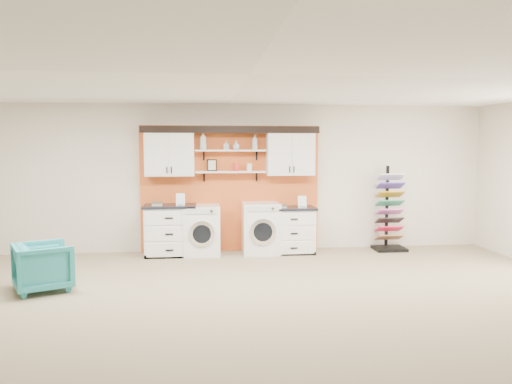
{
  "coord_description": "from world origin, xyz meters",
  "views": [
    {
      "loc": [
        -0.52,
        -5.55,
        2.02
      ],
      "look_at": [
        0.32,
        2.3,
        1.28
      ],
      "focal_mm": 35.0,
      "sensor_mm": 36.0,
      "label": 1
    }
  ],
  "objects": [
    {
      "name": "accent_panel",
      "position": [
        0.0,
        3.96,
        1.2
      ],
      "size": [
        3.4,
        0.07,
        2.4
      ],
      "primitive_type": "cube",
      "color": "#CF5923",
      "rests_on": "wall_back"
    },
    {
      "name": "floor",
      "position": [
        0.0,
        0.0,
        0.0
      ],
      "size": [
        10.0,
        10.0,
        0.0
      ],
      "primitive_type": "plane",
      "color": "gray",
      "rests_on": "ground"
    },
    {
      "name": "washer",
      "position": [
        -0.55,
        3.64,
        0.46
      ],
      "size": [
        0.66,
        0.71,
        0.92
      ],
      "color": "white",
      "rests_on": "floor"
    },
    {
      "name": "soap_bottle_b",
      "position": [
        -0.08,
        3.8,
        2.03
      ],
      "size": [
        0.1,
        0.11,
        0.17
      ],
      "primitive_type": "imported",
      "rotation": [
        0.0,
        0.0,
        2.53
      ],
      "color": "silver",
      "rests_on": "shelf_upper"
    },
    {
      "name": "sample_rack",
      "position": [
        3.06,
        3.68,
        0.52
      ],
      "size": [
        0.6,
        0.5,
        1.63
      ],
      "rotation": [
        0.0,
        0.0,
        -0.01
      ],
      "color": "black",
      "rests_on": "floor"
    },
    {
      "name": "upper_cabinet_right",
      "position": [
        1.13,
        3.79,
        1.88
      ],
      "size": [
        0.9,
        0.35,
        0.84
      ],
      "color": "white",
      "rests_on": "wall_back"
    },
    {
      "name": "dryer",
      "position": [
        0.55,
        3.64,
        0.48
      ],
      "size": [
        0.68,
        0.71,
        0.96
      ],
      "color": "white",
      "rests_on": "floor"
    },
    {
      "name": "soap_bottle_d",
      "position": [
        0.45,
        3.8,
        2.09
      ],
      "size": [
        0.13,
        0.13,
        0.29
      ],
      "primitive_type": "imported",
      "rotation": [
        0.0,
        0.0,
        1.8
      ],
      "color": "silver",
      "rests_on": "shelf_upper"
    },
    {
      "name": "wall_front",
      "position": [
        0.0,
        -4.0,
        1.4
      ],
      "size": [
        10.0,
        0.0,
        10.0
      ],
      "primitive_type": "plane",
      "rotation": [
        -1.57,
        0.0,
        0.0
      ],
      "color": "beige",
      "rests_on": "floor"
    },
    {
      "name": "upper_cabinet_left",
      "position": [
        -1.13,
        3.79,
        1.88
      ],
      "size": [
        0.9,
        0.35,
        0.84
      ],
      "color": "white",
      "rests_on": "wall_back"
    },
    {
      "name": "soap_bottle_a",
      "position": [
        -0.51,
        3.8,
        2.11
      ],
      "size": [
        0.18,
        0.18,
        0.34
      ],
      "primitive_type": "imported",
      "rotation": [
        0.0,
        0.0,
        -2.13
      ],
      "color": "silver",
      "rests_on": "shelf_upper"
    },
    {
      "name": "shelf_upper",
      "position": [
        0.0,
        3.8,
        1.93
      ],
      "size": [
        1.32,
        0.28,
        0.03
      ],
      "primitive_type": "cube",
      "color": "white",
      "rests_on": "wall_back"
    },
    {
      "name": "armchair",
      "position": [
        -2.75,
        1.55,
        0.34
      ],
      "size": [
        0.98,
        0.97,
        0.68
      ],
      "primitive_type": "imported",
      "rotation": [
        0.0,
        0.0,
        2.02
      ],
      "color": "teal",
      "rests_on": "floor"
    },
    {
      "name": "wall_back",
      "position": [
        0.0,
        4.0,
        1.4
      ],
      "size": [
        10.0,
        0.0,
        10.0
      ],
      "primitive_type": "plane",
      "rotation": [
        1.57,
        0.0,
        0.0
      ],
      "color": "beige",
      "rests_on": "floor"
    },
    {
      "name": "base_cabinet_left",
      "position": [
        -1.13,
        3.64,
        0.47
      ],
      "size": [
        0.96,
        0.66,
        0.94
      ],
      "color": "white",
      "rests_on": "floor"
    },
    {
      "name": "shelf_lower",
      "position": [
        0.0,
        3.8,
        1.53
      ],
      "size": [
        1.32,
        0.28,
        0.03
      ],
      "primitive_type": "cube",
      "color": "white",
      "rests_on": "wall_back"
    },
    {
      "name": "canister_cream",
      "position": [
        0.35,
        3.8,
        1.61
      ],
      "size": [
        0.1,
        0.1,
        0.14
      ],
      "primitive_type": "cylinder",
      "color": "silver",
      "rests_on": "shelf_lower"
    },
    {
      "name": "soap_bottle_c",
      "position": [
        0.1,
        3.8,
        2.03
      ],
      "size": [
        0.17,
        0.17,
        0.17
      ],
      "primitive_type": "imported",
      "rotation": [
        0.0,
        0.0,
        1.97
      ],
      "color": "silver",
      "rests_on": "shelf_upper"
    },
    {
      "name": "ceiling",
      "position": [
        0.0,
        0.0,
        2.8
      ],
      "size": [
        10.0,
        10.0,
        0.0
      ],
      "primitive_type": "plane",
      "rotation": [
        3.14,
        0.0,
        0.0
      ],
      "color": "white",
      "rests_on": "wall_back"
    },
    {
      "name": "canister_red",
      "position": [
        0.1,
        3.8,
        1.62
      ],
      "size": [
        0.11,
        0.11,
        0.16
      ],
      "primitive_type": "cylinder",
      "color": "red",
      "rests_on": "shelf_lower"
    },
    {
      "name": "base_cabinet_right",
      "position": [
        1.13,
        3.64,
        0.44
      ],
      "size": [
        0.89,
        0.66,
        0.87
      ],
      "color": "white",
      "rests_on": "floor"
    },
    {
      "name": "picture_frame",
      "position": [
        -0.35,
        3.85,
        1.66
      ],
      "size": [
        0.18,
        0.02,
        0.22
      ],
      "color": "black",
      "rests_on": "shelf_lower"
    },
    {
      "name": "crown_molding",
      "position": [
        0.0,
        3.81,
        2.33
      ],
      "size": [
        3.3,
        0.41,
        0.13
      ],
      "color": "black",
      "rests_on": "wall_back"
    }
  ]
}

